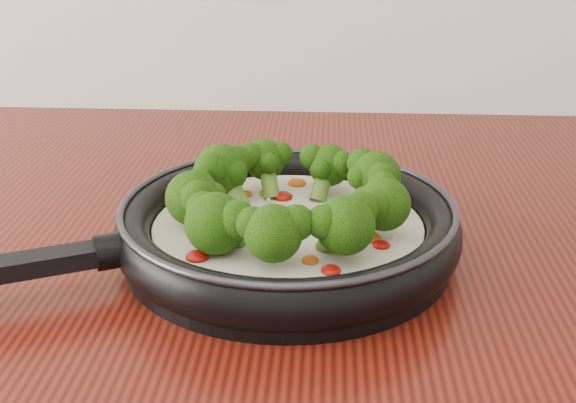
{
  "coord_description": "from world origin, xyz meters",
  "views": [
    {
      "loc": [
        0.13,
        0.47,
        1.19
      ],
      "look_at": [
        0.1,
        1.04,
        0.95
      ],
      "focal_mm": 46.54,
      "sensor_mm": 36.0,
      "label": 1
    }
  ],
  "objects": [
    {
      "name": "skillet",
      "position": [
        0.1,
        1.04,
        0.93
      ],
      "size": [
        0.48,
        0.38,
        0.08
      ],
      "color": "black",
      "rests_on": "counter"
    }
  ]
}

